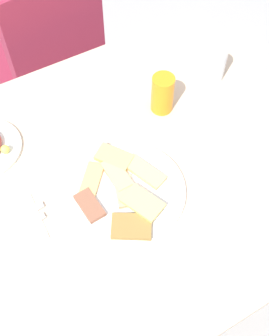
% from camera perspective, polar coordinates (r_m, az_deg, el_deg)
% --- Properties ---
extents(ground_plane, '(6.00, 6.00, 0.00)m').
position_cam_1_polar(ground_plane, '(1.82, 0.41, -12.53)').
color(ground_plane, '#ABAAA6').
extents(dining_table, '(1.06, 0.95, 0.75)m').
position_cam_1_polar(dining_table, '(1.22, 0.60, -1.39)').
color(dining_table, beige).
rests_on(dining_table, ground_plane).
extents(dining_chair, '(0.48, 0.48, 0.91)m').
position_cam_1_polar(dining_chair, '(1.83, -11.73, 14.87)').
color(dining_chair, maroon).
rests_on(dining_chair, ground_plane).
extents(pide_platter, '(0.31, 0.31, 0.03)m').
position_cam_1_polar(pide_platter, '(1.09, -1.27, -3.03)').
color(pide_platter, white).
rests_on(pide_platter, dining_table).
extents(soda_can, '(0.07, 0.07, 0.12)m').
position_cam_1_polar(soda_can, '(1.23, 3.86, 10.12)').
color(soda_can, orange).
rests_on(soda_can, dining_table).
extents(drinking_glass, '(0.07, 0.07, 0.12)m').
position_cam_1_polar(drinking_glass, '(1.34, 10.95, 13.97)').
color(drinking_glass, silver).
rests_on(drinking_glass, dining_table).
extents(paper_napkin, '(0.15, 0.15, 0.00)m').
position_cam_1_polar(paper_napkin, '(1.10, -16.32, -7.79)').
color(paper_napkin, white).
rests_on(paper_napkin, dining_table).
extents(fork, '(0.17, 0.03, 0.00)m').
position_cam_1_polar(fork, '(1.08, -16.04, -8.46)').
color(fork, silver).
rests_on(fork, paper_napkin).
extents(spoon, '(0.18, 0.02, 0.00)m').
position_cam_1_polar(spoon, '(1.10, -16.70, -6.95)').
color(spoon, silver).
rests_on(spoon, paper_napkin).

